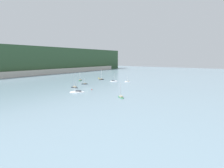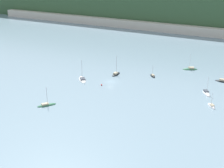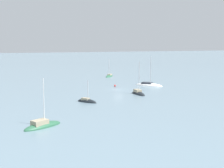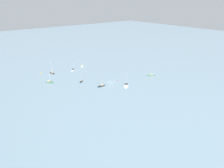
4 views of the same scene
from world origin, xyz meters
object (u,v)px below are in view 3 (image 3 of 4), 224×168
object	(u,v)px
sailboat_0	(87,102)
sailboat_1	(149,85)
sailboat_7	(138,94)
sailboat_4	(109,76)
sailboat_3	(42,126)
mooring_buoy_0	(115,86)

from	to	relation	value
sailboat_0	sailboat_1	world-z (taller)	sailboat_1
sailboat_0	sailboat_7	distance (m)	16.28
sailboat_4	sailboat_0	bearing A→B (deg)	11.76
sailboat_3	sailboat_7	distance (m)	35.62
sailboat_7	mooring_buoy_0	bearing A→B (deg)	-177.00
sailboat_4	sailboat_7	xyz separation A→B (m)	(6.07, 40.41, 0.03)
sailboat_0	sailboat_1	distance (m)	30.97
sailboat_7	mooring_buoy_0	world-z (taller)	sailboat_7
sailboat_1	sailboat_4	xyz separation A→B (m)	(3.34, -27.46, 0.01)
sailboat_3	sailboat_4	bearing A→B (deg)	32.74
sailboat_3	sailboat_4	xyz separation A→B (m)	(-33.14, -63.56, -0.03)
sailboat_0	sailboat_1	bearing A→B (deg)	88.53
sailboat_1	sailboat_4	size ratio (longest dim) A/B	1.28
sailboat_1	sailboat_7	xyz separation A→B (m)	(9.41, 12.95, 0.05)
sailboat_3	sailboat_7	xyz separation A→B (m)	(-27.07, -23.15, 0.00)
sailboat_3	mooring_buoy_0	xyz separation A→B (m)	(-26.01, -37.68, 0.17)
sailboat_3	sailboat_4	world-z (taller)	sailboat_3
sailboat_4	sailboat_7	size ratio (longest dim) A/B	0.83
sailboat_4	mooring_buoy_0	world-z (taller)	sailboat_4
sailboat_1	sailboat_4	world-z (taller)	sailboat_1
sailboat_0	sailboat_3	bearing A→B (deg)	-73.46
sailboat_4	sailboat_3	bearing A→B (deg)	8.88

